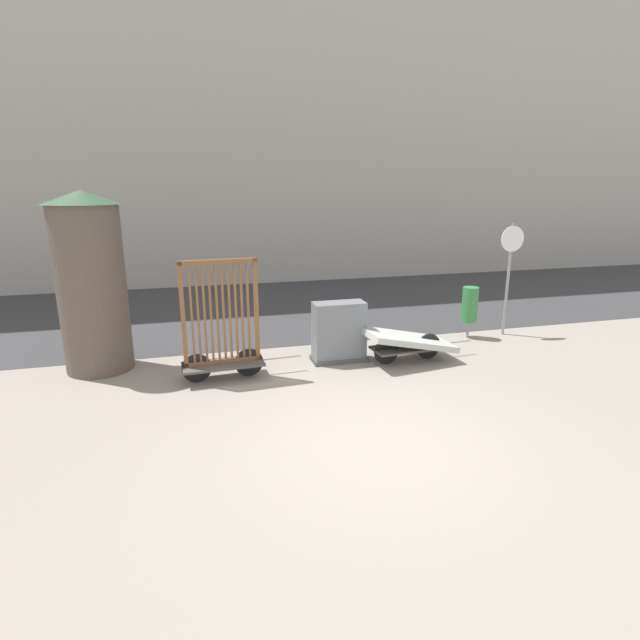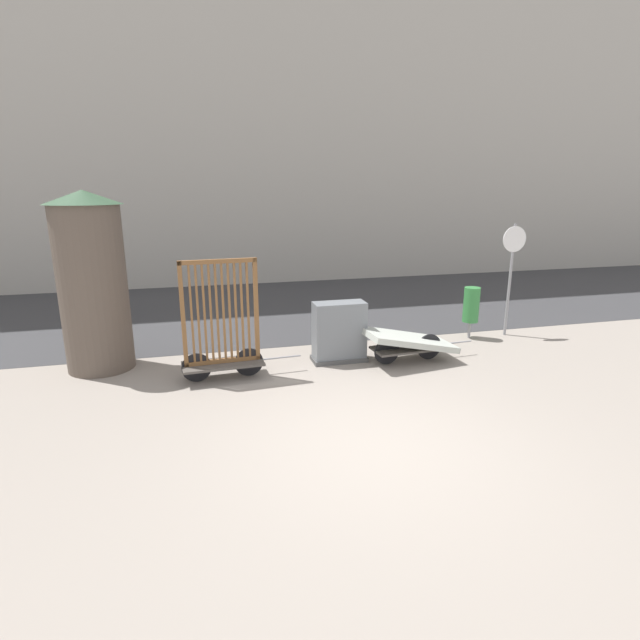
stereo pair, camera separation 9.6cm
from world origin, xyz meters
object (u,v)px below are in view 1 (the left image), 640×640
Objects in this scene: bike_cart_with_bedframe at (222,336)px; utility_cabinet at (339,334)px; advertising_column at (91,282)px; bike_cart_with_mattress at (408,341)px; trash_bin at (470,305)px; sign_post at (510,264)px.

bike_cart_with_bedframe is 1.83× the size of utility_cabinet.
utility_cabinet is 0.36× the size of advertising_column.
trash_bin is at bearing 25.42° from bike_cart_with_mattress.
utility_cabinet is (-1.25, 0.38, 0.13)m from bike_cart_with_mattress.
utility_cabinet is 4.28m from sign_post.
bike_cart_with_bedframe is at bearing -168.46° from trash_bin.
sign_post is at bearing 16.93° from bike_cart_with_mattress.
sign_post reaches higher than bike_cart_with_mattress.
bike_cart_with_bedframe is 0.85× the size of sign_post.
advertising_column reaches higher than bike_cart_with_mattress.
bike_cart_with_mattress is at bearing -3.57° from bike_cart_with_bedframe.
utility_cabinet is 4.51m from advertising_column.
utility_cabinet is at bearing -167.38° from trash_bin.
advertising_column is at bearing 180.00° from trash_bin.
trash_bin is (3.19, 0.71, 0.21)m from utility_cabinet.
bike_cart_with_mattress is at bearing -17.06° from utility_cabinet.
bike_cart_with_bedframe is 2.54m from advertising_column.
bike_cart_with_mattress is 5.81m from advertising_column.
bike_cart_with_bedframe is 5.50m from trash_bin.
sign_post is at bearing 9.81° from utility_cabinet.
bike_cart_with_mattress is 2.03× the size of trash_bin.
bike_cart_with_mattress is 1.32m from utility_cabinet.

